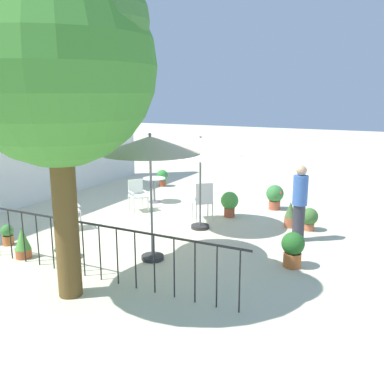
% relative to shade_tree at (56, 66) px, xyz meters
% --- Properties ---
extents(ground_plane, '(60.00, 60.00, 0.00)m').
position_rel_shade_tree_xyz_m(ground_plane, '(4.29, 0.07, -3.58)').
color(ground_plane, beige).
extents(villa_facade, '(9.79, 0.30, 4.10)m').
position_rel_shade_tree_xyz_m(villa_facade, '(4.29, 5.14, -1.53)').
color(villa_facade, white).
rests_on(villa_facade, ground).
extents(terrace_railing, '(0.03, 5.87, 1.01)m').
position_rel_shade_tree_xyz_m(terrace_railing, '(0.62, 0.07, -2.90)').
color(terrace_railing, black).
rests_on(terrace_railing, ground).
extents(shade_tree, '(3.09, 2.94, 5.05)m').
position_rel_shade_tree_xyz_m(shade_tree, '(0.00, 0.00, 0.00)').
color(shade_tree, brown).
rests_on(shade_tree, ground).
extents(patio_umbrella_0, '(2.01, 2.01, 2.24)m').
position_rel_shade_tree_xyz_m(patio_umbrella_0, '(4.04, -0.40, -1.62)').
color(patio_umbrella_0, '#2D2D2D').
rests_on(patio_umbrella_0, ground).
extents(patio_umbrella_1, '(1.91, 1.91, 2.48)m').
position_rel_shade_tree_xyz_m(patio_umbrella_1, '(1.83, -0.42, -1.35)').
color(patio_umbrella_1, '#2D2D2D').
rests_on(patio_umbrella_1, ground).
extents(cafe_table_0, '(0.66, 0.66, 0.74)m').
position_rel_shade_tree_xyz_m(cafe_table_0, '(5.71, 1.92, -3.07)').
color(cafe_table_0, white).
rests_on(cafe_table_0, ground).
extents(patio_chair_0, '(0.64, 0.63, 0.88)m').
position_rel_shade_tree_xyz_m(patio_chair_0, '(2.64, 2.43, -3.06)').
color(patio_chair_0, silver).
rests_on(patio_chair_0, ground).
extents(patio_chair_1, '(0.62, 0.62, 0.86)m').
position_rel_shade_tree_xyz_m(patio_chair_1, '(4.72, 1.86, -3.09)').
color(patio_chair_1, white).
rests_on(patio_chair_1, ground).
extents(patio_chair_2, '(0.68, 0.67, 0.99)m').
position_rel_shade_tree_xyz_m(patio_chair_2, '(4.69, -0.17, -3.02)').
color(patio_chair_2, white).
rests_on(patio_chair_2, ground).
extents(potted_plant_0, '(0.43, 0.43, 0.68)m').
position_rel_shade_tree_xyz_m(potted_plant_0, '(2.71, -2.96, -3.21)').
color(potted_plant_0, '#BE632F').
rests_on(potted_plant_0, ground).
extents(potted_plant_1, '(0.27, 0.27, 0.63)m').
position_rel_shade_tree_xyz_m(potted_plant_1, '(5.12, -2.31, -3.26)').
color(potted_plant_1, '#C46842').
rests_on(potted_plant_1, ground).
extents(potted_plant_2, '(0.39, 0.39, 0.58)m').
position_rel_shade_tree_xyz_m(potted_plant_2, '(7.76, 2.86, -3.24)').
color(potted_plant_2, '#A1492A').
rests_on(potted_plant_2, ground).
extents(potted_plant_3, '(0.47, 0.47, 0.67)m').
position_rel_shade_tree_xyz_m(potted_plant_3, '(5.28, -0.66, -3.19)').
color(potted_plant_3, '#AC4D31').
rests_on(potted_plant_3, ground).
extents(potted_plant_4, '(0.31, 0.31, 0.63)m').
position_rel_shade_tree_xyz_m(potted_plant_4, '(0.76, 1.91, -3.27)').
color(potted_plant_4, '#B55931').
rests_on(potted_plant_4, ground).
extents(potted_plant_5, '(0.27, 0.27, 0.45)m').
position_rel_shade_tree_xyz_m(potted_plant_5, '(1.15, 2.80, -3.33)').
color(potted_plant_5, '#BC652F').
rests_on(potted_plant_5, ground).
extents(potted_plant_6, '(0.48, 0.48, 0.69)m').
position_rel_shade_tree_xyz_m(potted_plant_6, '(6.54, -1.51, -3.19)').
color(potted_plant_6, '#AD553C').
rests_on(potted_plant_6, ground).
extents(potted_plant_7, '(0.46, 0.46, 0.55)m').
position_rel_shade_tree_xyz_m(potted_plant_7, '(1.15, 1.17, -3.28)').
color(potted_plant_7, brown).
rests_on(potted_plant_7, ground).
extents(potted_plant_8, '(0.41, 0.41, 0.54)m').
position_rel_shade_tree_xyz_m(potted_plant_8, '(5.08, -2.78, -3.27)').
color(potted_plant_8, '#BC6442').
rests_on(potted_plant_8, ground).
extents(standing_person, '(0.36, 0.36, 1.68)m').
position_rel_shade_tree_xyz_m(standing_person, '(4.23, -2.71, -2.71)').
color(standing_person, '#33333D').
rests_on(standing_person, ground).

